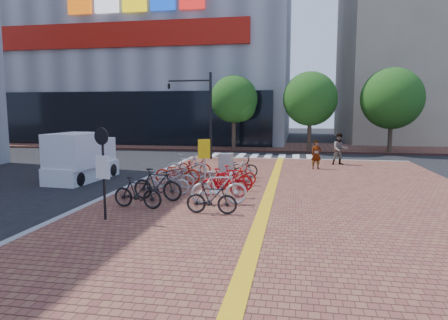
% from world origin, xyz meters
% --- Properties ---
extents(ground, '(120.00, 120.00, 0.00)m').
position_xyz_m(ground, '(0.00, 0.00, 0.00)').
color(ground, black).
rests_on(ground, ground).
extents(sidewalk, '(14.00, 34.00, 0.15)m').
position_xyz_m(sidewalk, '(3.00, -5.00, 0.07)').
color(sidewalk, brown).
rests_on(sidewalk, ground).
extents(tactile_strip, '(0.40, 34.00, 0.01)m').
position_xyz_m(tactile_strip, '(2.00, -5.00, 0.16)').
color(tactile_strip, gold).
rests_on(tactile_strip, sidewalk).
extents(kerb_west, '(0.25, 34.00, 0.15)m').
position_xyz_m(kerb_west, '(-4.00, -5.00, 0.08)').
color(kerb_west, gray).
rests_on(kerb_west, ground).
extents(kerb_north, '(14.00, 0.25, 0.15)m').
position_xyz_m(kerb_north, '(3.00, 12.00, 0.08)').
color(kerb_north, gray).
rests_on(kerb_north, ground).
extents(far_sidewalk, '(70.00, 8.00, 0.15)m').
position_xyz_m(far_sidewalk, '(0.00, 21.00, 0.07)').
color(far_sidewalk, brown).
rests_on(far_sidewalk, ground).
extents(department_store, '(36.00, 24.27, 28.00)m').
position_xyz_m(department_store, '(-15.99, 31.95, 13.98)').
color(department_store, gray).
rests_on(department_store, ground).
extents(building_beige, '(20.00, 18.00, 18.00)m').
position_xyz_m(building_beige, '(18.00, 32.00, 9.00)').
color(building_beige, gray).
rests_on(building_beige, ground).
extents(crosswalk, '(7.50, 4.00, 0.01)m').
position_xyz_m(crosswalk, '(0.50, 14.00, 0.01)').
color(crosswalk, silver).
rests_on(crosswalk, ground).
extents(street_trees, '(16.20, 4.60, 6.35)m').
position_xyz_m(street_trees, '(5.04, 17.45, 4.10)').
color(street_trees, '#38281E').
rests_on(street_trees, far_sidewalk).
extents(bike_0, '(1.75, 0.66, 1.03)m').
position_xyz_m(bike_0, '(-2.11, -2.38, 0.66)').
color(bike_0, black).
rests_on(bike_0, sidewalk).
extents(bike_1, '(1.95, 0.79, 1.14)m').
position_xyz_m(bike_1, '(-1.86, -1.17, 0.72)').
color(bike_1, black).
rests_on(bike_1, sidewalk).
extents(bike_2, '(1.78, 0.71, 0.92)m').
position_xyz_m(bike_2, '(-1.86, -0.13, 0.61)').
color(bike_2, '#A6A7AB').
rests_on(bike_2, sidewalk).
extents(bike_3, '(1.78, 0.75, 0.91)m').
position_xyz_m(bike_3, '(-1.95, 1.00, 0.61)').
color(bike_3, '#ADADB2').
rests_on(bike_3, sidewalk).
extents(bike_4, '(2.02, 0.88, 1.03)m').
position_xyz_m(bike_4, '(-2.06, 1.95, 0.67)').
color(bike_4, '#B41B0C').
rests_on(bike_4, sidewalk).
extents(bike_5, '(1.96, 0.68, 1.16)m').
position_xyz_m(bike_5, '(-2.05, 3.36, 0.73)').
color(bike_5, '#B0B0B5').
rests_on(bike_5, sidewalk).
extents(bike_6, '(1.78, 0.82, 0.90)m').
position_xyz_m(bike_6, '(-1.95, 4.47, 0.60)').
color(bike_6, '#AB140C').
rests_on(bike_6, sidewalk).
extents(bike_7, '(1.61, 0.47, 0.96)m').
position_xyz_m(bike_7, '(0.43, -2.67, 0.63)').
color(bike_7, black).
rests_on(bike_7, sidewalk).
extents(bike_8, '(1.99, 0.88, 1.15)m').
position_xyz_m(bike_8, '(0.42, -1.41, 0.73)').
color(bike_8, silver).
rests_on(bike_8, sidewalk).
extents(bike_9, '(1.79, 0.58, 1.07)m').
position_xyz_m(bike_9, '(0.39, -0.23, 0.68)').
color(bike_9, '#9E0B14').
rests_on(bike_9, sidewalk).
extents(bike_10, '(1.71, 0.74, 0.99)m').
position_xyz_m(bike_10, '(0.51, 1.06, 0.65)').
color(bike_10, red).
rests_on(bike_10, sidewalk).
extents(bike_11, '(1.76, 0.88, 0.88)m').
position_xyz_m(bike_11, '(0.49, 2.08, 0.59)').
color(bike_11, '#9F0B0C').
rests_on(bike_11, sidewalk).
extents(bike_12, '(1.64, 0.63, 0.96)m').
position_xyz_m(bike_12, '(0.34, 3.22, 0.63)').
color(bike_12, '#A3A4A8').
rests_on(bike_12, sidewalk).
extents(bike_13, '(1.88, 0.69, 0.98)m').
position_xyz_m(bike_13, '(0.27, 4.24, 0.64)').
color(bike_13, black).
rests_on(bike_13, sidewalk).
extents(pedestrian_a, '(0.65, 0.51, 1.57)m').
position_xyz_m(pedestrian_a, '(4.08, 7.64, 0.93)').
color(pedestrian_a, gray).
rests_on(pedestrian_a, sidewalk).
extents(pedestrian_b, '(1.00, 0.83, 1.84)m').
position_xyz_m(pedestrian_b, '(5.51, 9.58, 1.07)').
color(pedestrian_b, '#505666').
rests_on(pedestrian_b, sidewalk).
extents(utility_box, '(0.64, 0.52, 1.24)m').
position_xyz_m(utility_box, '(-0.14, 3.13, 0.77)').
color(utility_box, silver).
rests_on(utility_box, sidewalk).
extents(yellow_sign, '(0.51, 0.21, 1.94)m').
position_xyz_m(yellow_sign, '(-0.95, 2.35, 1.49)').
color(yellow_sign, '#B7B7BC').
rests_on(yellow_sign, sidewalk).
extents(notice_sign, '(0.49, 0.18, 2.71)m').
position_xyz_m(notice_sign, '(-2.51, -3.91, 1.86)').
color(notice_sign, black).
rests_on(notice_sign, sidewalk).
extents(traffic_light_pole, '(3.01, 1.16, 5.60)m').
position_xyz_m(traffic_light_pole, '(-3.83, 11.07, 4.02)').
color(traffic_light_pole, black).
rests_on(traffic_light_pole, sidewalk).
extents(box_truck, '(1.99, 4.08, 2.29)m').
position_xyz_m(box_truck, '(-7.08, 2.84, 1.08)').
color(box_truck, silver).
rests_on(box_truck, ground).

